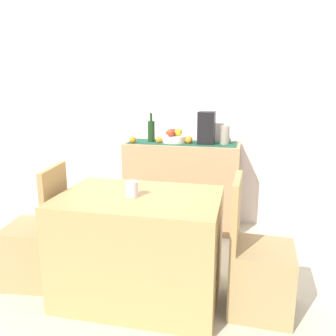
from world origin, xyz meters
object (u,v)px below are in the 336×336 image
object	(u,v)px
fruit_bowl	(174,139)
wine_bottle	(151,131)
sideboard_console	(182,186)
chair_by_corner	(259,273)
chair_near_window	(37,248)
coffee_cup	(132,189)
coffee_maker	(206,128)
dining_table	(140,246)
ceramic_vase	(225,135)

from	to	relation	value
fruit_bowl	wine_bottle	size ratio (longest dim) A/B	0.81
fruit_bowl	wine_bottle	bearing A→B (deg)	180.00
sideboard_console	chair_by_corner	xyz separation A→B (m)	(0.74, -1.28, -0.18)
wine_bottle	chair_near_window	world-z (taller)	wine_bottle
sideboard_console	coffee_cup	xyz separation A→B (m)	(-0.10, -1.31, 0.35)
coffee_maker	chair_near_window	size ratio (longest dim) A/B	0.35
coffee_maker	coffee_cup	distance (m)	1.38
fruit_bowl	coffee_cup	xyz separation A→B (m)	(-0.02, -1.31, -0.14)
fruit_bowl	sideboard_console	bearing A→B (deg)	0.00
wine_bottle	dining_table	bearing A→B (deg)	-78.53
wine_bottle	coffee_cup	size ratio (longest dim) A/B	2.81
wine_bottle	chair_by_corner	world-z (taller)	wine_bottle
ceramic_vase	dining_table	xyz separation A→B (m)	(-0.48, -1.28, -0.61)
chair_by_corner	coffee_maker	bearing A→B (deg)	111.53
coffee_maker	chair_near_window	bearing A→B (deg)	-130.90
coffee_cup	ceramic_vase	bearing A→B (deg)	68.35
wine_bottle	chair_near_window	distance (m)	1.57
ceramic_vase	chair_by_corner	xyz separation A→B (m)	(0.32, -1.28, -0.72)
chair_near_window	coffee_maker	bearing A→B (deg)	49.10
dining_table	coffee_cup	xyz separation A→B (m)	(-0.04, -0.03, 0.42)
fruit_bowl	ceramic_vase	world-z (taller)	ceramic_vase
fruit_bowl	wine_bottle	distance (m)	0.25
chair_near_window	coffee_cup	bearing A→B (deg)	-2.28
chair_near_window	chair_by_corner	bearing A→B (deg)	-0.04
fruit_bowl	chair_by_corner	distance (m)	1.66
ceramic_vase	dining_table	bearing A→B (deg)	-110.60
wine_bottle	chair_near_window	size ratio (longest dim) A/B	0.33
fruit_bowl	chair_near_window	distance (m)	1.64
coffee_maker	chair_near_window	distance (m)	1.86
sideboard_console	coffee_cup	world-z (taller)	sideboard_console
dining_table	coffee_cup	world-z (taller)	coffee_cup
wine_bottle	coffee_maker	xyz separation A→B (m)	(0.56, 0.00, 0.04)
sideboard_console	coffee_cup	distance (m)	1.36
wine_bottle	ceramic_vase	world-z (taller)	wine_bottle
ceramic_vase	chair_near_window	distance (m)	1.95
ceramic_vase	dining_table	world-z (taller)	ceramic_vase
sideboard_console	wine_bottle	xyz separation A→B (m)	(-0.32, 0.00, 0.56)
dining_table	chair_by_corner	bearing A→B (deg)	0.04
coffee_maker	chair_by_corner	distance (m)	1.58
sideboard_console	chair_near_window	distance (m)	1.56
fruit_bowl	dining_table	size ratio (longest dim) A/B	0.22
wine_bottle	chair_by_corner	xyz separation A→B (m)	(1.07, -1.28, -0.74)
fruit_bowl	chair_near_window	world-z (taller)	fruit_bowl
wine_bottle	coffee_cup	xyz separation A→B (m)	(0.22, -1.31, -0.21)
sideboard_console	fruit_bowl	bearing A→B (deg)	180.00
dining_table	chair_near_window	bearing A→B (deg)	179.87
chair_by_corner	ceramic_vase	bearing A→B (deg)	104.24
coffee_maker	chair_by_corner	size ratio (longest dim) A/B	0.35
dining_table	chair_by_corner	size ratio (longest dim) A/B	1.21
dining_table	sideboard_console	bearing A→B (deg)	87.24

